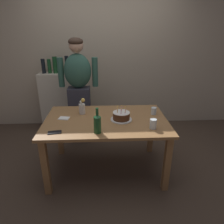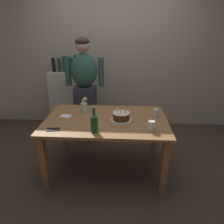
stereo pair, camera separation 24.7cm
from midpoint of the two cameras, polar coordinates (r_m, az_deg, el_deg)
ground_plane at (r=2.91m, az=1.01°, el=-15.43°), size 10.00×10.00×0.00m
back_wall at (r=3.88m, az=2.22°, el=15.19°), size 5.20×0.10×2.60m
dining_table at (r=2.57m, az=1.11°, el=-4.00°), size 1.50×0.96×0.74m
birthday_cake at (r=2.48m, az=5.42°, el=-1.36°), size 0.26×0.26×0.18m
water_glass_near at (r=2.68m, az=14.70°, el=-0.22°), size 0.07×0.07×0.09m
water_glass_far at (r=2.30m, az=13.97°, el=-3.81°), size 0.08×0.08×0.11m
wine_bottle at (r=2.17m, az=-1.75°, el=-3.00°), size 0.08×0.08×0.28m
cell_phone at (r=2.32m, az=-13.13°, el=-4.82°), size 0.15×0.09×0.01m
napkin_stack at (r=2.64m, az=-10.20°, el=-1.20°), size 0.14×0.12×0.01m
flower_vase at (r=2.70m, az=-5.14°, el=1.56°), size 0.08×0.08×0.21m
person_man_bearded at (r=3.28m, az=-5.39°, el=6.19°), size 0.61×0.27×1.66m
shelf_cabinet at (r=3.93m, az=-9.76°, el=3.71°), size 0.72×0.30×1.34m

